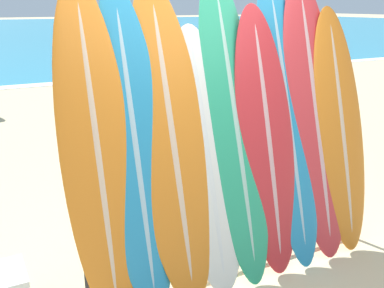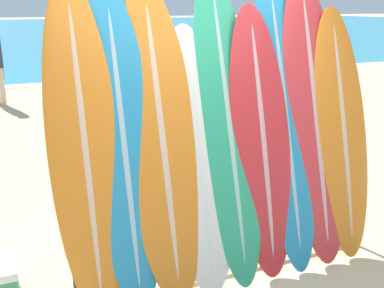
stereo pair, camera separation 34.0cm
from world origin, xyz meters
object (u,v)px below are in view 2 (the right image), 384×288
(surfboard_slot_0, at_px, (85,152))
(surfboard_slot_8, at_px, (341,133))
(surfboard_slot_6, at_px, (285,123))
(person_far_right, at_px, (281,86))
(surfboard_slot_2, at_px, (162,143))
(surfboard_slot_1, at_px, (124,150))
(surfboard_slot_5, at_px, (261,142))
(surfboard_slot_3, at_px, (198,160))
(surfboard_rack, at_px, (229,219))
(surfboard_slot_4, at_px, (228,128))
(person_far_left, at_px, (147,54))
(surfboard_slot_7, at_px, (315,120))

(surfboard_slot_0, distance_m, surfboard_slot_8, 2.22)
(surfboard_slot_6, height_order, person_far_right, surfboard_slot_6)
(person_far_right, bearing_deg, surfboard_slot_2, -120.59)
(surfboard_slot_0, xyz_separation_m, person_far_right, (3.78, 3.26, -0.32))
(surfboard_slot_1, distance_m, surfboard_slot_5, 1.13)
(surfboard_slot_6, relative_size, person_far_right, 1.55)
(surfboard_slot_3, height_order, person_far_right, surfboard_slot_3)
(surfboard_slot_0, xyz_separation_m, surfboard_slot_1, (0.28, 0.01, -0.02))
(surfboard_rack, relative_size, surfboard_slot_6, 1.06)
(surfboard_slot_1, xyz_separation_m, surfboard_slot_8, (1.94, -0.03, -0.08))
(surfboard_rack, bearing_deg, surfboard_slot_2, 173.35)
(surfboard_slot_2, height_order, surfboard_slot_5, surfboard_slot_2)
(surfboard_slot_4, relative_size, surfboard_slot_6, 1.01)
(surfboard_slot_1, height_order, person_far_left, surfboard_slot_1)
(surfboard_rack, height_order, surfboard_slot_3, surfboard_slot_3)
(surfboard_slot_0, distance_m, surfboard_slot_1, 0.28)
(person_far_left, bearing_deg, surfboard_slot_2, 140.09)
(person_far_right, bearing_deg, surfboard_slot_7, -105.27)
(surfboard_slot_2, bearing_deg, surfboard_slot_6, 1.26)
(surfboard_slot_6, height_order, surfboard_slot_8, surfboard_slot_6)
(surfboard_slot_7, bearing_deg, surfboard_slot_0, -179.21)
(surfboard_slot_0, relative_size, surfboard_slot_2, 1.00)
(surfboard_rack, relative_size, surfboard_slot_7, 1.06)
(surfboard_slot_2, height_order, person_far_right, surfboard_slot_2)
(surfboard_slot_6, relative_size, person_far_left, 1.56)
(surfboard_slot_5, relative_size, surfboard_slot_8, 1.01)
(surfboard_slot_3, bearing_deg, surfboard_slot_1, 176.86)
(surfboard_rack, distance_m, person_far_right, 4.26)
(surfboard_slot_1, height_order, surfboard_slot_5, surfboard_slot_1)
(surfboard_slot_6, xyz_separation_m, surfboard_slot_8, (0.55, -0.06, -0.13))
(surfboard_slot_4, bearing_deg, surfboard_slot_5, -12.57)
(surfboard_slot_7, height_order, surfboard_slot_8, surfboard_slot_7)
(surfboard_slot_2, bearing_deg, surfboard_slot_0, -178.72)
(surfboard_slot_2, distance_m, surfboard_slot_3, 0.32)
(surfboard_slot_3, bearing_deg, surfboard_slot_0, 178.23)
(surfboard_slot_0, xyz_separation_m, surfboard_slot_4, (1.13, 0.04, 0.05))
(surfboard_slot_7, bearing_deg, surfboard_slot_2, -179.41)
(surfboard_rack, distance_m, surfboard_slot_2, 0.89)
(surfboard_slot_6, bearing_deg, surfboard_slot_3, -175.60)
(surfboard_slot_8, bearing_deg, person_far_left, 83.67)
(surfboard_slot_1, relative_size, surfboard_slot_3, 1.14)
(surfboard_slot_8, bearing_deg, surfboard_slot_5, 179.94)
(surfboard_slot_4, distance_m, surfboard_slot_5, 0.31)
(surfboard_slot_4, relative_size, person_far_right, 1.57)
(surfboard_slot_4, xyz_separation_m, surfboard_slot_5, (0.28, -0.06, -0.14))
(surfboard_slot_2, xyz_separation_m, person_far_right, (3.21, 3.24, -0.32))
(surfboard_slot_6, bearing_deg, surfboard_slot_2, -178.74)
(surfboard_slot_0, height_order, surfboard_slot_7, surfboard_slot_7)
(surfboard_slot_2, relative_size, person_far_right, 1.50)
(surfboard_slot_8, bearing_deg, surfboard_slot_3, 179.96)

